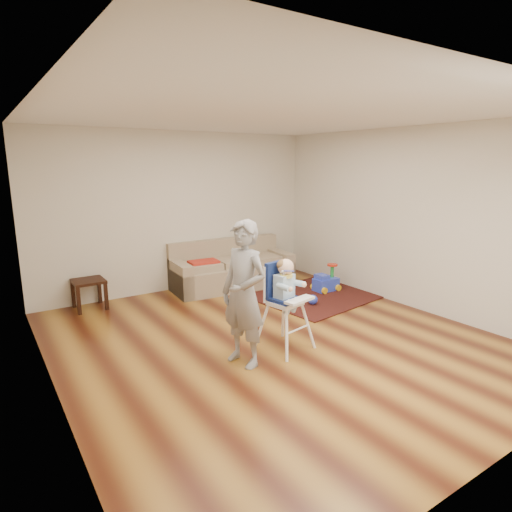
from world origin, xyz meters
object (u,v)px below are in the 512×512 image
adult (244,294)px  high_chair (285,306)px  toy_ball (313,300)px  side_table (89,294)px  sofa (232,264)px  ride_on_toy (326,278)px

adult → high_chair: bearing=80.7°
toy_ball → adult: 2.31m
side_table → adult: bearing=-70.7°
toy_ball → high_chair: bearing=-142.6°
toy_ball → adult: bearing=-151.0°
sofa → toy_ball: size_ratio=14.36×
side_table → high_chair: 3.22m
high_chair → ride_on_toy: bearing=24.2°
ride_on_toy → high_chair: high_chair is taller
sofa → high_chair: size_ratio=1.99×
toy_ball → ride_on_toy: bearing=33.2°
side_table → sofa: bearing=-4.6°
ride_on_toy → toy_ball: bearing=-146.4°
ride_on_toy → toy_ball: (-0.68, -0.45, -0.15)m
high_chair → adult: (-0.60, -0.06, 0.27)m
toy_ball → sofa: bearing=108.3°
toy_ball → adult: size_ratio=0.10×
ride_on_toy → toy_ball: ride_on_toy is taller
ride_on_toy → toy_ball: 0.83m
ride_on_toy → adult: adult is taller
sofa → toy_ball: sofa is taller
sofa → adult: bearing=-113.3°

